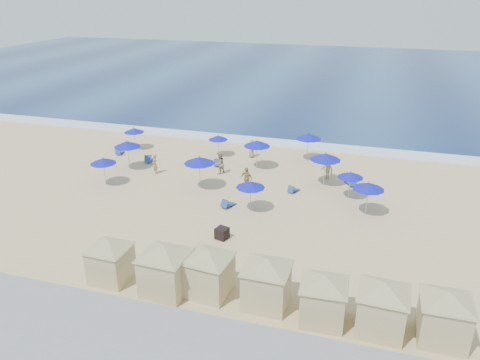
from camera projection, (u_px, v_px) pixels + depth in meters
name	position (u px, v px, depth m)	size (l,w,h in m)	color
ground	(226.00, 211.00, 32.27)	(160.00, 160.00, 0.00)	#CEB683
ocean	(326.00, 74.00, 80.79)	(160.00, 80.00, 0.06)	navy
surf_line	(276.00, 143.00, 45.93)	(160.00, 2.50, 0.08)	white
seawall	(127.00, 332.00, 20.11)	(160.00, 6.10, 1.22)	gray
trash_bin	(222.00, 233.00, 28.68)	(0.71, 0.71, 0.71)	black
cabana_0	(110.00, 255.00, 24.27)	(4.13, 4.13, 2.59)	#CCBB8C
cabana_1	(165.00, 263.00, 23.22)	(4.67, 4.67, 2.93)	#CCBB8C
cabana_2	(209.00, 266.00, 23.15)	(4.42, 4.42, 2.79)	#CCBB8C
cabana_3	(267.00, 276.00, 22.31)	(4.50, 4.50, 2.82)	#CCBB8C
cabana_4	(324.00, 292.00, 21.24)	(4.30, 4.30, 2.70)	#CCBB8C
cabana_5	(383.00, 301.00, 20.58)	(4.47, 4.47, 2.81)	#CCBB8C
cabana_6	(446.00, 310.00, 20.05)	(4.41, 4.41, 2.77)	#CCBB8C
umbrella_0	(127.00, 144.00, 38.74)	(2.24, 2.24, 2.55)	#A5A8AD
umbrella_1	(103.00, 161.00, 35.70)	(2.02, 2.02, 2.30)	#A5A8AD
umbrella_2	(134.00, 130.00, 43.58)	(1.89, 1.89, 2.15)	#A5A8AD
umbrella_3	(218.00, 138.00, 41.81)	(1.79, 1.79, 2.04)	#A5A8AD
umbrella_4	(199.00, 160.00, 34.92)	(2.34, 2.34, 2.67)	#A5A8AD
umbrella_5	(251.00, 185.00, 31.52)	(2.01, 2.01, 2.28)	#A5A8AD
umbrella_6	(257.00, 143.00, 38.87)	(2.25, 2.25, 2.56)	#A5A8AD
umbrella_7	(326.00, 157.00, 35.53)	(2.38, 2.38, 2.71)	#A5A8AD
umbrella_8	(309.00, 136.00, 40.66)	(2.26, 2.26, 2.58)	#A5A8AD
umbrella_9	(351.00, 175.00, 33.46)	(1.88, 1.88, 2.13)	#A5A8AD
umbrella_10	(369.00, 186.00, 30.97)	(2.14, 2.14, 2.43)	#A5A8AD
beach_chair_0	(119.00, 152.00, 42.87)	(0.69, 1.22, 0.63)	navy
beach_chair_1	(149.00, 159.00, 40.99)	(1.04, 1.52, 0.77)	navy
beach_chair_2	(218.00, 163.00, 40.20)	(0.91, 1.46, 0.75)	navy
beach_chair_3	(227.00, 204.00, 32.75)	(0.94, 1.34, 0.67)	navy
beach_chair_4	(293.00, 190.00, 35.09)	(0.90, 1.22, 0.61)	navy
beach_chair_5	(351.00, 183.00, 36.25)	(1.04, 1.38, 0.70)	navy
beachgoer_0	(155.00, 164.00, 38.30)	(0.61, 0.40, 1.69)	tan
beachgoer_1	(220.00, 163.00, 38.30)	(0.86, 0.67, 1.77)	tan
beachgoer_2	(246.00, 178.00, 35.35)	(1.04, 0.43, 1.77)	tan
beachgoer_3	(327.00, 168.00, 37.26)	(1.16, 0.67, 1.80)	tan
beachgoer_4	(252.00, 149.00, 41.93)	(0.80, 0.52, 1.64)	tan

